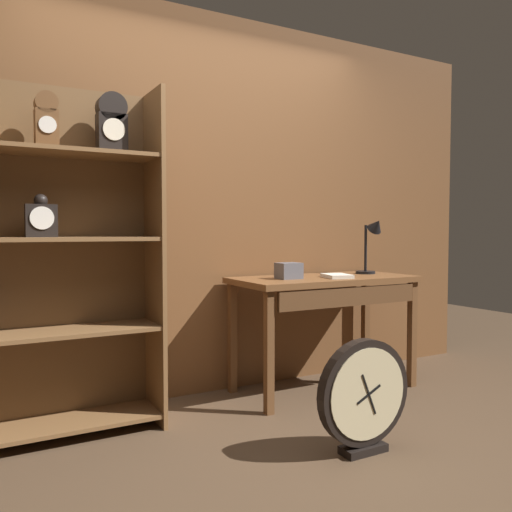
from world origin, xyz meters
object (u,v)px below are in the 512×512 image
object	(u,v)px
bookshelf	(40,254)
workbench	(326,291)
desk_lamp	(373,239)
open_repair_manual	(337,276)
round_clock_large	(364,395)
toolbox_small	(289,271)

from	to	relation	value
bookshelf	workbench	xyz separation A→B (m)	(1.85, -0.04, -0.30)
desk_lamp	open_repair_manual	distance (m)	0.53
workbench	round_clock_large	size ratio (longest dim) A/B	2.23
open_repair_manual	round_clock_large	world-z (taller)	open_repair_manual
bookshelf	desk_lamp	xyz separation A→B (m)	(2.31, 0.02, 0.06)
round_clock_large	open_repair_manual	bearing A→B (deg)	60.39
desk_lamp	toolbox_small	bearing A→B (deg)	-176.83
workbench	round_clock_large	xyz separation A→B (m)	(-0.46, -0.94, -0.40)
bookshelf	workbench	bearing A→B (deg)	-1.13
bookshelf	open_repair_manual	xyz separation A→B (m)	(1.87, -0.12, -0.19)
toolbox_small	round_clock_large	xyz separation A→B (m)	(-0.16, -0.95, -0.56)
toolbox_small	open_repair_manual	xyz separation A→B (m)	(0.33, -0.10, -0.04)
workbench	desk_lamp	distance (m)	0.59
round_clock_large	desk_lamp	bearing A→B (deg)	46.99
workbench	desk_lamp	bearing A→B (deg)	7.10
bookshelf	round_clock_large	bearing A→B (deg)	-35.01
bookshelf	toolbox_small	bearing A→B (deg)	-0.77
bookshelf	desk_lamp	world-z (taller)	bookshelf
open_repair_manual	desk_lamp	bearing A→B (deg)	31.92
toolbox_small	desk_lamp	bearing A→B (deg)	3.17
bookshelf	toolbox_small	world-z (taller)	bookshelf
bookshelf	toolbox_small	size ratio (longest dim) A/B	12.38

